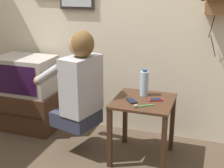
{
  "coord_description": "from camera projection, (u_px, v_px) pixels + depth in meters",
  "views": [
    {
      "loc": [
        1.05,
        -2.01,
        1.57
      ],
      "look_at": [
        0.21,
        0.43,
        0.71
      ],
      "focal_mm": 50.0,
      "sensor_mm": 36.0,
      "label": 1
    }
  ],
  "objects": [
    {
      "name": "wall_back",
      "position": [
        112.0,
        11.0,
        3.15
      ],
      "size": [
        6.8,
        0.05,
        2.55
      ],
      "color": "beige",
      "rests_on": "ground_plane"
    },
    {
      "name": "side_table",
      "position": [
        143.0,
        112.0,
        2.76
      ],
      "size": [
        0.52,
        0.52,
        0.57
      ],
      "color": "#422819",
      "rests_on": "ground_plane"
    },
    {
      "name": "cell_phone_held",
      "position": [
        132.0,
        101.0,
        2.69
      ],
      "size": [
        0.13,
        0.13,
        0.01
      ],
      "rotation": [
        0.0,
        0.0,
        0.69
      ],
      "color": "black",
      "rests_on": "side_table"
    },
    {
      "name": "person",
      "position": [
        79.0,
        83.0,
        2.79
      ],
      "size": [
        0.6,
        0.5,
        0.89
      ],
      "rotation": [
        0.0,
        0.0,
        1.32
      ],
      "color": "#2D3347",
      "rests_on": "ground_plane"
    },
    {
      "name": "television",
      "position": [
        26.0,
        75.0,
        3.33
      ],
      "size": [
        0.59,
        0.41,
        0.39
      ],
      "color": "#ADA89E",
      "rests_on": "tv_stand"
    },
    {
      "name": "cell_phone_spare",
      "position": [
        156.0,
        100.0,
        2.72
      ],
      "size": [
        0.14,
        0.1,
        0.01
      ],
      "rotation": [
        0.0,
        0.0,
        -1.17
      ],
      "color": "maroon",
      "rests_on": "side_table"
    },
    {
      "name": "toothbrush",
      "position": [
        143.0,
        106.0,
        2.58
      ],
      "size": [
        0.15,
        0.11,
        0.02
      ],
      "rotation": [
        0.0,
        0.0,
        2.21
      ],
      "color": "#4CBF66",
      "rests_on": "side_table"
    },
    {
      "name": "water_bottle",
      "position": [
        144.0,
        83.0,
        2.8
      ],
      "size": [
        0.08,
        0.08,
        0.25
      ],
      "color": "#ADC6DB",
      "rests_on": "side_table"
    },
    {
      "name": "tv_stand",
      "position": [
        28.0,
        109.0,
        3.47
      ],
      "size": [
        0.7,
        0.45,
        0.42
      ],
      "color": "#422819",
      "rests_on": "ground_plane"
    }
  ]
}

